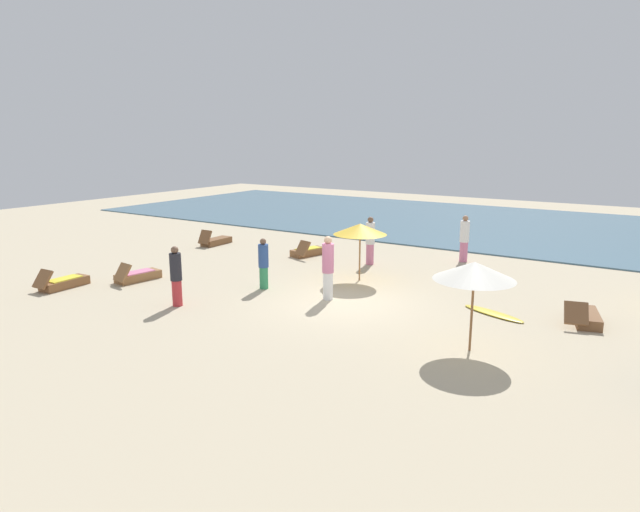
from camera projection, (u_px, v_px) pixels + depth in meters
ground_plane at (344, 303)px, 16.35m from camera, size 60.00×60.00×0.00m
ocean_water at (500, 225)px, 30.29m from camera, size 48.00×16.00×0.06m
umbrella_1 at (360, 229)px, 18.50m from camera, size 1.81×1.81×1.97m
umbrella_2 at (474, 271)px, 12.33m from camera, size 1.85×1.85×2.11m
lounger_0 at (585, 317)px, 14.53m from camera, size 0.99×1.79×0.68m
lounger_1 at (137, 276)px, 18.78m from camera, size 0.80×1.72×0.72m
lounger_2 at (215, 241)px, 25.01m from camera, size 0.64×1.65×0.75m
lounger_3 at (63, 283)px, 17.91m from camera, size 0.67×1.70×0.71m
lounger_4 at (308, 251)px, 22.71m from camera, size 1.01×1.75×0.73m
person_0 at (464, 239)px, 21.48m from camera, size 0.51×0.51×1.83m
person_1 at (264, 264)px, 17.69m from camera, size 0.33×0.33×1.66m
person_2 at (328, 268)px, 16.48m from camera, size 0.49×0.49×1.95m
person_3 at (176, 276)px, 15.89m from camera, size 0.45×0.45×1.77m
person_4 at (370, 240)px, 21.03m from camera, size 0.49×0.49×1.85m
surfboard at (493, 313)px, 15.27m from camera, size 1.96×1.09×0.07m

